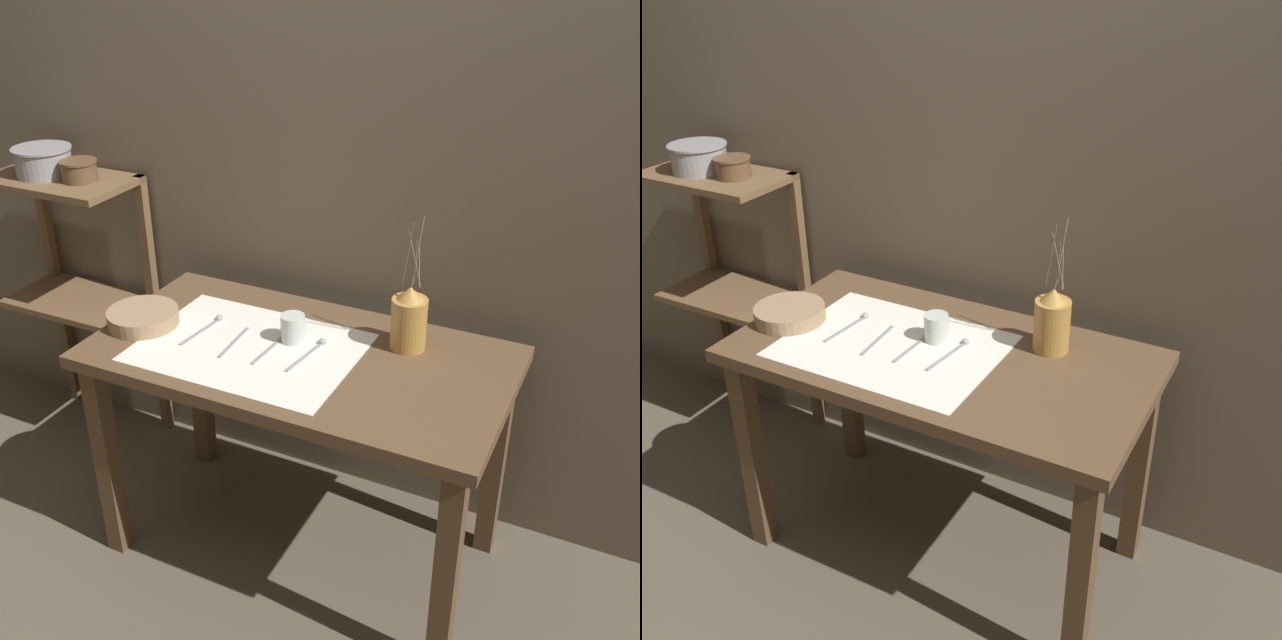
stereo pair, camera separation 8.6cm
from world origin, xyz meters
TOP-DOWN VIEW (x-y plane):
  - ground_plane at (0.00, 0.00)m, footprint 12.00×12.00m
  - stone_wall_back at (0.00, 0.44)m, footprint 7.00×0.06m
  - wooden_table at (0.00, 0.00)m, footprint 1.24×0.65m
  - wooden_shelf_unit at (-1.06, 0.27)m, footprint 0.53×0.30m
  - linen_cloth at (-0.14, -0.04)m, footprint 0.64×0.47m
  - pitcher_with_flowers at (0.28, 0.16)m, footprint 0.11×0.11m
  - wooden_bowl at (-0.52, -0.06)m, footprint 0.22×0.22m
  - glass_tumbler_near at (-0.04, 0.05)m, footprint 0.07×0.07m
  - spoon_outer at (-0.32, 0.02)m, footprint 0.04×0.20m
  - fork_inner at (-0.20, -0.04)m, footprint 0.03×0.19m
  - fork_outer at (-0.08, -0.03)m, footprint 0.02×0.19m
  - spoon_inner at (0.04, 0.03)m, footprint 0.04×0.20m
  - metal_pot_large at (-1.12, 0.23)m, footprint 0.21×0.21m
  - metal_pot_small at (-0.96, 0.23)m, footprint 0.13×0.13m

SIDE VIEW (x-z plane):
  - ground_plane at x=0.00m, z-range 0.00..0.00m
  - wooden_table at x=0.00m, z-range 0.27..1.04m
  - wooden_shelf_unit at x=-1.06m, z-range 0.21..1.30m
  - linen_cloth at x=-0.14m, z-range 0.77..0.77m
  - fork_inner at x=-0.20m, z-range 0.77..0.78m
  - fork_outer at x=-0.08m, z-range 0.77..0.78m
  - spoon_outer at x=-0.32m, z-range 0.76..0.79m
  - spoon_inner at x=0.04m, z-range 0.76..0.79m
  - wooden_bowl at x=-0.52m, z-range 0.77..0.82m
  - glass_tumbler_near at x=-0.04m, z-range 0.77..0.86m
  - pitcher_with_flowers at x=0.28m, z-range 0.66..1.06m
  - metal_pot_small at x=-0.96m, z-range 1.09..1.16m
  - metal_pot_large at x=-1.12m, z-range 1.09..1.19m
  - stone_wall_back at x=0.00m, z-range 0.00..2.40m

